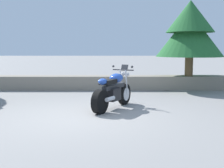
{
  "coord_description": "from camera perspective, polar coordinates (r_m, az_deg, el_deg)",
  "views": [
    {
      "loc": [
        0.67,
        -7.11,
        1.65
      ],
      "look_at": [
        0.71,
        1.2,
        0.65
      ],
      "focal_mm": 47.5,
      "sensor_mm": 36.0,
      "label": 1
    }
  ],
  "objects": [
    {
      "name": "pine_tree_mid_left",
      "position": [
        12.18,
        14.78,
        10.04
      ],
      "size": [
        2.63,
        2.63,
        2.97
      ],
      "color": "brown",
      "rests_on": "stone_wall"
    },
    {
      "name": "stone_wall",
      "position": [
        12.01,
        -3.48,
        0.28
      ],
      "size": [
        36.0,
        0.8,
        0.55
      ],
      "primitive_type": "cube",
      "color": "gray",
      "rests_on": "ground"
    },
    {
      "name": "motorcycle_blue_centre",
      "position": [
        8.13,
        0.3,
        -1.38
      ],
      "size": [
        1.16,
        1.9,
        1.18
      ],
      "color": "black",
      "rests_on": "ground"
    },
    {
      "name": "ground_plane",
      "position": [
        7.33,
        -5.54,
        -6.18
      ],
      "size": [
        120.0,
        120.0,
        0.0
      ],
      "primitive_type": "plane",
      "color": "gray"
    }
  ]
}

